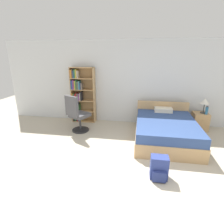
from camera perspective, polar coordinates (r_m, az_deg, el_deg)
name	(u,v)px	position (r m, az deg, el deg)	size (l,w,h in m)	color
ground_plane	(137,194)	(3.15, 8.07, -24.87)	(14.00, 14.00, 0.00)	#BCB29E
wall_back	(142,83)	(5.61, 9.68, 9.21)	(9.00, 0.06, 2.60)	silver
bookshelf	(80,95)	(5.83, -10.28, 5.40)	(0.77, 0.28, 1.79)	tan
bed	(165,129)	(4.81, 16.92, -5.42)	(1.51, 1.99, 0.81)	tan
office_chair	(77,115)	(5.06, -11.32, -0.94)	(0.66, 0.70, 1.10)	#232326
nightstand	(200,121)	(5.84, 26.75, -2.70)	(0.42, 0.43, 0.52)	tan
table_lamp	(205,102)	(5.70, 28.06, 2.98)	(0.25, 0.25, 0.44)	#333333
water_bottle	(207,110)	(5.67, 28.53, 0.45)	(0.07, 0.07, 0.24)	teal
backpack_blue	(159,168)	(3.40, 15.12, -17.27)	(0.31, 0.28, 0.43)	navy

